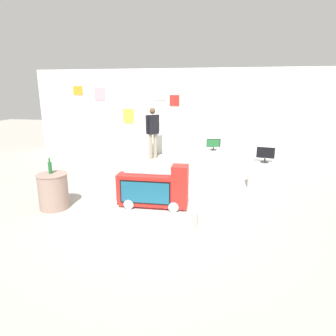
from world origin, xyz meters
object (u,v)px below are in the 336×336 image
(bottle_on_side_table, at_px, (50,167))
(shopper_browsing_near_truck, at_px, (153,129))
(display_pedestal_left_rear, at_px, (213,161))
(side_table_round, at_px, (53,191))
(tv_on_left_rear, at_px, (213,144))
(novelty_firetruck_tv, at_px, (154,190))
(tv_on_center_rear, at_px, (265,154))
(display_pedestal_center_rear, at_px, (263,176))
(main_display_pedestal, at_px, (153,215))

(bottle_on_side_table, relative_size, shopper_browsing_near_truck, 0.18)
(display_pedestal_left_rear, bearing_deg, side_table_round, -132.60)
(tv_on_left_rear, bearing_deg, shopper_browsing_near_truck, 146.72)
(novelty_firetruck_tv, distance_m, bottle_on_side_table, 2.18)
(bottle_on_side_table, bearing_deg, novelty_firetruck_tv, -7.66)
(tv_on_left_rear, bearing_deg, novelty_firetruck_tv, -103.74)
(display_pedestal_left_rear, xyz_separation_m, tv_on_center_rear, (1.24, -1.20, 0.53))
(novelty_firetruck_tv, xyz_separation_m, tv_on_center_rear, (2.09, 2.26, 0.25))
(bottle_on_side_table, bearing_deg, display_pedestal_center_rear, 25.00)
(display_pedestal_center_rear, bearing_deg, display_pedestal_left_rear, 136.21)
(shopper_browsing_near_truck, bearing_deg, tv_on_center_rear, -37.57)
(tv_on_left_rear, distance_m, tv_on_center_rear, 1.72)
(novelty_firetruck_tv, xyz_separation_m, shopper_browsing_near_truck, (-1.23, 4.82, 0.38))
(novelty_firetruck_tv, xyz_separation_m, display_pedestal_center_rear, (2.09, 2.27, -0.28))
(shopper_browsing_near_truck, bearing_deg, tv_on_left_rear, -33.28)
(main_display_pedestal, distance_m, shopper_browsing_near_truck, 5.03)
(novelty_firetruck_tv, height_order, tv_on_center_rear, novelty_firetruck_tv)
(tv_on_left_rear, bearing_deg, tv_on_center_rear, -43.76)
(display_pedestal_left_rear, distance_m, tv_on_left_rear, 0.50)
(novelty_firetruck_tv, distance_m, side_table_round, 2.14)
(tv_on_left_rear, xyz_separation_m, bottle_on_side_table, (-3.00, -3.17, 0.00))
(main_display_pedestal, distance_m, tv_on_center_rear, 3.17)
(tv_on_left_rear, distance_m, bottle_on_side_table, 4.36)
(main_display_pedestal, xyz_separation_m, tv_on_center_rear, (2.11, 2.26, 0.72))
(bottle_on_side_table, bearing_deg, tv_on_center_rear, 24.95)
(display_pedestal_left_rear, distance_m, bottle_on_side_table, 4.39)
(tv_on_center_rear, bearing_deg, shopper_browsing_near_truck, 142.43)
(novelty_firetruck_tv, xyz_separation_m, side_table_round, (-2.11, 0.25, -0.25))
(shopper_browsing_near_truck, bearing_deg, main_display_pedestal, -75.93)
(novelty_firetruck_tv, bearing_deg, shopper_browsing_near_truck, 104.33)
(novelty_firetruck_tv, height_order, shopper_browsing_near_truck, shopper_browsing_near_truck)
(tv_on_center_rear, xyz_separation_m, shopper_browsing_near_truck, (-3.32, 2.55, 0.13))
(display_pedestal_center_rear, distance_m, tv_on_center_rear, 0.53)
(display_pedestal_center_rear, xyz_separation_m, tv_on_center_rear, (0.00, -0.00, 0.53))
(tv_on_left_rear, height_order, tv_on_center_rear, tv_on_center_rear)
(novelty_firetruck_tv, bearing_deg, main_display_pedestal, 165.91)
(main_display_pedestal, distance_m, display_pedestal_left_rear, 3.57)
(display_pedestal_left_rear, bearing_deg, main_display_pedestal, -104.16)
(tv_on_center_rear, height_order, side_table_round, tv_on_center_rear)
(novelty_firetruck_tv, bearing_deg, bottle_on_side_table, 172.34)
(tv_on_center_rear, bearing_deg, bottle_on_side_table, -155.05)
(side_table_round, bearing_deg, display_pedestal_left_rear, 47.40)
(tv_on_left_rear, height_order, display_pedestal_center_rear, tv_on_left_rear)
(bottle_on_side_table, bearing_deg, display_pedestal_left_rear, 46.60)
(tv_on_center_rear, bearing_deg, side_table_round, -154.34)
(display_pedestal_center_rear, bearing_deg, main_display_pedestal, -133.08)
(display_pedestal_center_rear, relative_size, bottle_on_side_table, 2.31)
(bottle_on_side_table, xyz_separation_m, shopper_browsing_near_truck, (0.92, 4.53, 0.16))
(novelty_firetruck_tv, relative_size, display_pedestal_left_rear, 1.45)
(display_pedestal_center_rear, xyz_separation_m, bottle_on_side_table, (-4.24, -1.98, 0.51))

